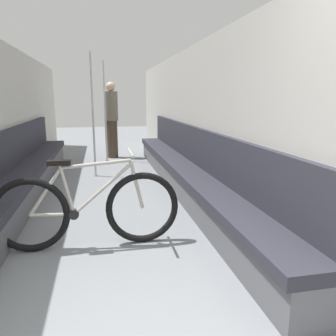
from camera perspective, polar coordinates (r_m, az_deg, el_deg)
The scene contains 7 objects.
wall_right at distance 4.99m, azimuth 5.45°, elevation 8.63°, with size 0.10×10.73×2.16m, color beige.
bench_seat_row_left at distance 4.85m, azimuth -24.26°, elevation -1.77°, with size 0.44×6.30×0.96m.
bench_seat_row_right at distance 4.89m, azimuth 3.15°, elevation -0.59°, with size 0.44×6.30×0.96m.
bicycle at distance 3.15m, azimuth -13.79°, elevation -7.05°, with size 1.72×0.46×0.90m.
grab_pole_near at distance 5.89m, azimuth -12.93°, elevation 8.55°, with size 0.08×0.08×2.14m.
grab_pole_far at distance 7.32m, azimuth -10.90°, elevation 9.30°, with size 0.08×0.08×2.14m.
passenger_standing at distance 7.72m, azimuth -9.79°, elevation 8.39°, with size 0.30×0.30×1.73m.
Camera 1 is at (-0.07, -1.00, 1.39)m, focal length 35.00 mm.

